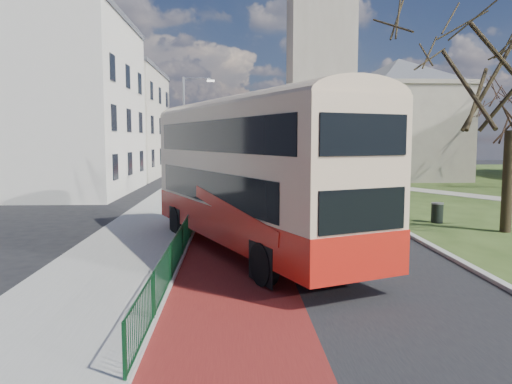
{
  "coord_description": "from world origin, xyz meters",
  "views": [
    {
      "loc": [
        -1.18,
        -15.75,
        3.98
      ],
      "look_at": [
        -0.35,
        3.1,
        2.0
      ],
      "focal_mm": 35.0,
      "sensor_mm": 36.0,
      "label": 1
    }
  ],
  "objects": [
    {
      "name": "kerb_east",
      "position": [
        6.1,
        22.0,
        0.07
      ],
      "size": [
        0.25,
        80.0,
        0.13
      ],
      "primitive_type": "cube",
      "color": "#999993",
      "rests_on": "ground"
    },
    {
      "name": "bus_lane",
      "position": [
        -1.2,
        20.0,
        0.01
      ],
      "size": [
        3.4,
        120.0,
        0.01
      ],
      "primitive_type": "cube",
      "color": "#591414",
      "rests_on": "ground"
    },
    {
      "name": "kerb_west",
      "position": [
        -3.0,
        20.0,
        0.07
      ],
      "size": [
        0.25,
        120.0,
        0.13
      ],
      "primitive_type": "cube",
      "color": "#999993",
      "rests_on": "ground"
    },
    {
      "name": "gothic_church",
      "position": [
        12.56,
        38.0,
        13.13
      ],
      "size": [
        16.38,
        18.0,
        40.0
      ],
      "color": "gray",
      "rests_on": "ground"
    },
    {
      "name": "pedestrian_railing",
      "position": [
        -2.95,
        4.0,
        0.55
      ],
      "size": [
        0.07,
        24.0,
        1.12
      ],
      "color": "#0E3E1E",
      "rests_on": "ground"
    },
    {
      "name": "bus",
      "position": [
        -0.64,
        1.59,
        3.01
      ],
      "size": [
        7.68,
        12.76,
        5.28
      ],
      "rotation": [
        0.0,
        0.0,
        0.41
      ],
      "color": "#B01910",
      "rests_on": "ground"
    },
    {
      "name": "street_block_near",
      "position": [
        -14.0,
        22.0,
        6.51
      ],
      "size": [
        10.3,
        14.3,
        13.0
      ],
      "color": "silver",
      "rests_on": "ground"
    },
    {
      "name": "pavement_west",
      "position": [
        -5.0,
        20.0,
        0.06
      ],
      "size": [
        4.0,
        120.0,
        0.12
      ],
      "primitive_type": "cube",
      "color": "gray",
      "rests_on": "ground"
    },
    {
      "name": "streetlamp",
      "position": [
        -4.35,
        18.0,
        4.59
      ],
      "size": [
        2.13,
        0.18,
        8.0
      ],
      "color": "gray",
      "rests_on": "pavement_west"
    },
    {
      "name": "road_carriageway",
      "position": [
        1.5,
        20.0,
        0.01
      ],
      "size": [
        9.0,
        120.0,
        0.01
      ],
      "primitive_type": "cube",
      "color": "black",
      "rests_on": "ground"
    },
    {
      "name": "street_block_far",
      "position": [
        -14.0,
        38.0,
        5.76
      ],
      "size": [
        10.3,
        16.3,
        11.5
      ],
      "color": "beige",
      "rests_on": "ground"
    },
    {
      "name": "litter_bin",
      "position": [
        8.5,
        7.37,
        0.52
      ],
      "size": [
        0.76,
        0.76,
        0.95
      ],
      "rotation": [
        0.0,
        0.0,
        -0.34
      ],
      "color": "black",
      "rests_on": "grass_green"
    },
    {
      "name": "ground",
      "position": [
        0.0,
        0.0,
        0.0
      ],
      "size": [
        160.0,
        160.0,
        0.0
      ],
      "primitive_type": "plane",
      "color": "black",
      "rests_on": "ground"
    }
  ]
}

